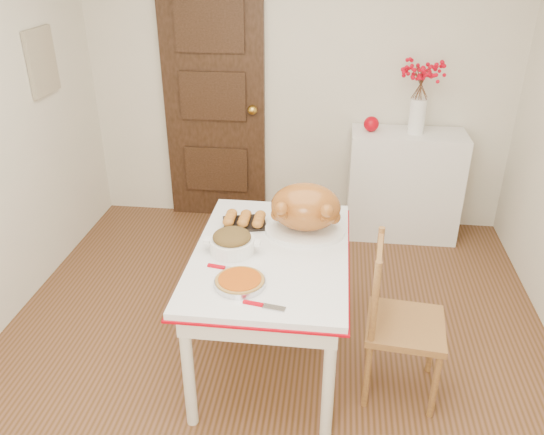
# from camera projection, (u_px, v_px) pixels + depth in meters

# --- Properties ---
(floor) EXTENTS (3.50, 4.00, 0.00)m
(floor) POSITION_uv_depth(u_px,v_px,m) (267.00, 368.00, 3.24)
(floor) COLOR #4A2E13
(floor) RESTS_ON ground
(wall_back) EXTENTS (3.50, 0.00, 2.50)m
(wall_back) POSITION_uv_depth(u_px,v_px,m) (298.00, 78.00, 4.43)
(wall_back) COLOR beige
(wall_back) RESTS_ON ground
(door_back) EXTENTS (0.85, 0.06, 2.06)m
(door_back) POSITION_uv_depth(u_px,v_px,m) (214.00, 103.00, 4.58)
(door_back) COLOR black
(door_back) RESTS_ON ground
(photo_board) EXTENTS (0.03, 0.35, 0.45)m
(photo_board) POSITION_uv_depth(u_px,v_px,m) (42.00, 62.00, 3.80)
(photo_board) COLOR #C7BC91
(photo_board) RESTS_ON ground
(sideboard) EXTENTS (0.90, 0.40, 0.90)m
(sideboard) POSITION_uv_depth(u_px,v_px,m) (404.00, 185.00, 4.51)
(sideboard) COLOR white
(sideboard) RESTS_ON floor
(kitchen_table) EXTENTS (0.86, 1.25, 0.75)m
(kitchen_table) POSITION_uv_depth(u_px,v_px,m) (271.00, 307.00, 3.16)
(kitchen_table) COLOR white
(kitchen_table) RESTS_ON floor
(chair_oak) EXTENTS (0.44, 0.44, 0.92)m
(chair_oak) POSITION_uv_depth(u_px,v_px,m) (406.00, 322.00, 2.90)
(chair_oak) COLOR #9D6B2C
(chair_oak) RESTS_ON floor
(berry_vase) EXTENTS (0.29, 0.29, 0.56)m
(berry_vase) POSITION_uv_depth(u_px,v_px,m) (419.00, 98.00, 4.17)
(berry_vase) COLOR white
(berry_vase) RESTS_ON sideboard
(apple) EXTENTS (0.12, 0.12, 0.12)m
(apple) POSITION_uv_depth(u_px,v_px,m) (371.00, 124.00, 4.31)
(apple) COLOR #A7000C
(apple) RESTS_ON sideboard
(turkey_platter) EXTENTS (0.49, 0.40, 0.29)m
(turkey_platter) POSITION_uv_depth(u_px,v_px,m) (306.00, 210.00, 3.11)
(turkey_platter) COLOR #9E5D1F
(turkey_platter) RESTS_ON kitchen_table
(pumpkin_pie) EXTENTS (0.29, 0.29, 0.05)m
(pumpkin_pie) POSITION_uv_depth(u_px,v_px,m) (240.00, 281.00, 2.68)
(pumpkin_pie) COLOR #A9430A
(pumpkin_pie) RESTS_ON kitchen_table
(stuffing_dish) EXTENTS (0.37, 0.33, 0.12)m
(stuffing_dish) POSITION_uv_depth(u_px,v_px,m) (232.00, 242.00, 2.95)
(stuffing_dish) COLOR brown
(stuffing_dish) RESTS_ON kitchen_table
(rolls_tray) EXTENTS (0.29, 0.25, 0.07)m
(rolls_tray) POSITION_uv_depth(u_px,v_px,m) (245.00, 220.00, 3.24)
(rolls_tray) COLOR #B5631E
(rolls_tray) RESTS_ON kitchen_table
(pie_server) EXTENTS (0.21, 0.09, 0.01)m
(pie_server) POSITION_uv_depth(u_px,v_px,m) (264.00, 305.00, 2.54)
(pie_server) COLOR silver
(pie_server) RESTS_ON kitchen_table
(carving_knife) EXTENTS (0.27, 0.11, 0.01)m
(carving_knife) POSITION_uv_depth(u_px,v_px,m) (232.00, 269.00, 2.81)
(carving_knife) COLOR silver
(carving_knife) RESTS_ON kitchen_table
(drinking_glass) EXTENTS (0.07, 0.07, 0.11)m
(drinking_glass) POSITION_uv_depth(u_px,v_px,m) (283.00, 203.00, 3.40)
(drinking_glass) COLOR white
(drinking_glass) RESTS_ON kitchen_table
(shaker_pair) EXTENTS (0.09, 0.06, 0.09)m
(shaker_pair) POSITION_uv_depth(u_px,v_px,m) (330.00, 211.00, 3.32)
(shaker_pair) COLOR white
(shaker_pair) RESTS_ON kitchen_table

